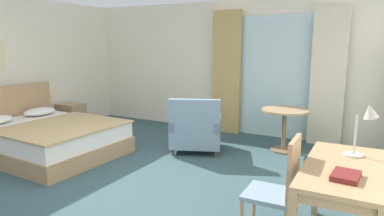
{
  "coord_description": "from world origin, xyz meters",
  "views": [
    {
      "loc": [
        2.72,
        -3.05,
        1.73
      ],
      "look_at": [
        0.67,
        0.71,
        0.91
      ],
      "focal_mm": 32.26,
      "sensor_mm": 36.0,
      "label": 1
    }
  ],
  "objects_px": {
    "desk_chair": "(280,186)",
    "closed_book": "(346,176)",
    "writing_desk": "(343,177)",
    "desk_lamp": "(366,121)",
    "round_cafe_table": "(284,120)",
    "armchair_by_window": "(196,131)",
    "bed": "(46,137)",
    "nightstand": "(72,117)"
  },
  "relations": [
    {
      "from": "desk_chair",
      "to": "closed_book",
      "type": "bearing_deg",
      "value": -20.38
    },
    {
      "from": "writing_desk",
      "to": "desk_lamp",
      "type": "distance_m",
      "value": 0.55
    },
    {
      "from": "closed_book",
      "to": "round_cafe_table",
      "type": "bearing_deg",
      "value": 115.91
    },
    {
      "from": "round_cafe_table",
      "to": "writing_desk",
      "type": "bearing_deg",
      "value": -66.76
    },
    {
      "from": "armchair_by_window",
      "to": "round_cafe_table",
      "type": "xyz_separation_m",
      "value": [
        1.24,
        0.69,
        0.17
      ]
    },
    {
      "from": "desk_lamp",
      "to": "armchair_by_window",
      "type": "distance_m",
      "value": 2.97
    },
    {
      "from": "desk_chair",
      "to": "round_cafe_table",
      "type": "bearing_deg",
      "value": 103.06
    },
    {
      "from": "bed",
      "to": "desk_chair",
      "type": "height_order",
      "value": "bed"
    },
    {
      "from": "bed",
      "to": "armchair_by_window",
      "type": "relative_size",
      "value": 2.14
    },
    {
      "from": "closed_book",
      "to": "armchair_by_window",
      "type": "height_order",
      "value": "armchair_by_window"
    },
    {
      "from": "desk_lamp",
      "to": "desk_chair",
      "type": "bearing_deg",
      "value": -143.73
    },
    {
      "from": "bed",
      "to": "closed_book",
      "type": "xyz_separation_m",
      "value": [
        4.36,
        -0.88,
        0.51
      ]
    },
    {
      "from": "writing_desk",
      "to": "closed_book",
      "type": "height_order",
      "value": "closed_book"
    },
    {
      "from": "bed",
      "to": "writing_desk",
      "type": "distance_m",
      "value": 4.39
    },
    {
      "from": "bed",
      "to": "desk_lamp",
      "type": "height_order",
      "value": "desk_lamp"
    },
    {
      "from": "writing_desk",
      "to": "round_cafe_table",
      "type": "relative_size",
      "value": 1.71
    },
    {
      "from": "desk_chair",
      "to": "armchair_by_window",
      "type": "height_order",
      "value": "desk_chair"
    },
    {
      "from": "desk_lamp",
      "to": "closed_book",
      "type": "bearing_deg",
      "value": -97.43
    },
    {
      "from": "desk_lamp",
      "to": "armchair_by_window",
      "type": "bearing_deg",
      "value": 148.49
    },
    {
      "from": "bed",
      "to": "writing_desk",
      "type": "relative_size",
      "value": 1.74
    },
    {
      "from": "armchair_by_window",
      "to": "desk_chair",
      "type": "bearing_deg",
      "value": -46.4
    },
    {
      "from": "nightstand",
      "to": "round_cafe_table",
      "type": "xyz_separation_m",
      "value": [
        4.09,
        0.65,
        0.25
      ]
    },
    {
      "from": "writing_desk",
      "to": "round_cafe_table",
      "type": "xyz_separation_m",
      "value": [
        -1.1,
        2.55,
        -0.15
      ]
    },
    {
      "from": "desk_chair",
      "to": "bed",
      "type": "bearing_deg",
      "value": 169.82
    },
    {
      "from": "desk_chair",
      "to": "closed_book",
      "type": "distance_m",
      "value": 0.61
    },
    {
      "from": "nightstand",
      "to": "desk_lamp",
      "type": "xyz_separation_m",
      "value": [
        5.31,
        -1.54,
        0.8
      ]
    },
    {
      "from": "closed_book",
      "to": "desk_chair",
      "type": "bearing_deg",
      "value": 163.76
    },
    {
      "from": "bed",
      "to": "nightstand",
      "type": "bearing_deg",
      "value": 123.71
    },
    {
      "from": "bed",
      "to": "closed_book",
      "type": "height_order",
      "value": "bed"
    },
    {
      "from": "writing_desk",
      "to": "armchair_by_window",
      "type": "xyz_separation_m",
      "value": [
        -2.33,
        1.86,
        -0.33
      ]
    },
    {
      "from": "nightstand",
      "to": "closed_book",
      "type": "height_order",
      "value": "closed_book"
    },
    {
      "from": "round_cafe_table",
      "to": "desk_chair",
      "type": "bearing_deg",
      "value": -76.94
    },
    {
      "from": "writing_desk",
      "to": "desk_lamp",
      "type": "bearing_deg",
      "value": 71.99
    },
    {
      "from": "armchair_by_window",
      "to": "closed_book",
      "type": "bearing_deg",
      "value": -42.04
    },
    {
      "from": "desk_lamp",
      "to": "writing_desk",
      "type": "bearing_deg",
      "value": -108.01
    },
    {
      "from": "desk_lamp",
      "to": "armchair_by_window",
      "type": "height_order",
      "value": "desk_lamp"
    },
    {
      "from": "writing_desk",
      "to": "desk_chair",
      "type": "bearing_deg",
      "value": -170.18
    },
    {
      "from": "bed",
      "to": "armchair_by_window",
      "type": "distance_m",
      "value": 2.35
    },
    {
      "from": "writing_desk",
      "to": "desk_chair",
      "type": "distance_m",
      "value": 0.51
    },
    {
      "from": "nightstand",
      "to": "desk_chair",
      "type": "xyz_separation_m",
      "value": [
        4.7,
        -1.98,
        0.25
      ]
    },
    {
      "from": "armchair_by_window",
      "to": "desk_lamp",
      "type": "bearing_deg",
      "value": -31.51
    },
    {
      "from": "bed",
      "to": "desk_lamp",
      "type": "xyz_separation_m",
      "value": [
        4.44,
        -0.25,
        0.8
      ]
    }
  ]
}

